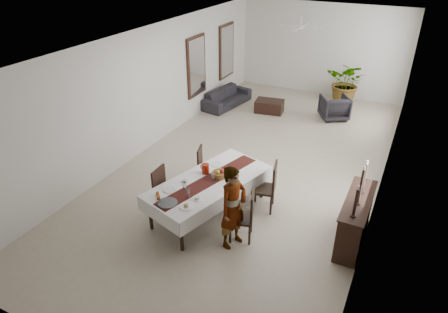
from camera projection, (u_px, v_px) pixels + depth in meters
floor at (255, 164)px, 10.24m from camera, size 6.00×12.00×0.00m
ceiling at (261, 37)px, 8.70m from camera, size 6.00×12.00×0.02m
wall_back at (322, 50)px, 14.17m from camera, size 6.00×0.02×3.20m
wall_front at (67, 272)px, 4.77m from camera, size 6.00×0.02×3.20m
wall_left at (154, 87)px, 10.65m from camera, size 0.02×12.00×3.20m
wall_right at (391, 130)px, 8.30m from camera, size 0.02×12.00×3.20m
dining_table_top at (209, 182)px, 8.10m from camera, size 1.70×2.68×0.05m
table_leg_fl at (150, 214)px, 7.80m from camera, size 0.09×0.09×0.72m
table_leg_fr at (181, 235)px, 7.26m from camera, size 0.09×0.09×0.72m
table_leg_bl at (231, 169)px, 9.31m from camera, size 0.09×0.09×0.72m
table_leg_br at (262, 183)px, 8.77m from camera, size 0.09×0.09×0.72m
tablecloth_top at (209, 181)px, 8.08m from camera, size 1.93×2.91×0.01m
tablecloth_drape_left at (189, 176)px, 8.52m from camera, size 0.77×2.57×0.31m
tablecloth_drape_right at (231, 198)px, 7.79m from camera, size 0.77×2.57×0.31m
tablecloth_drape_near at (158, 216)px, 7.30m from camera, size 1.17×0.36×0.31m
tablecloth_drape_far at (251, 163)px, 9.01m from camera, size 1.17×0.36×0.31m
table_runner at (209, 180)px, 8.08m from camera, size 1.08×2.59×0.00m
red_pitcher at (205, 169)px, 8.28m from camera, size 0.19×0.19×0.21m
pitcher_handle at (202, 167)px, 8.34m from camera, size 0.13×0.06×0.12m
wine_glass_near at (188, 193)px, 7.53m from camera, size 0.07×0.07×0.18m
wine_glass_mid at (184, 186)px, 7.73m from camera, size 0.07×0.07×0.18m
wine_glass_far at (213, 177)px, 8.04m from camera, size 0.07×0.07×0.18m
teacup_right at (197, 198)px, 7.48m from camera, size 0.09×0.09×0.06m
saucer_right at (197, 199)px, 7.49m from camera, size 0.16×0.16×0.01m
teacup_left at (185, 181)px, 8.02m from camera, size 0.09×0.09×0.06m
saucer_left at (185, 182)px, 8.03m from camera, size 0.16×0.16×0.01m
plate_near_right at (186, 207)px, 7.27m from camera, size 0.25×0.25×0.02m
bread_near_right at (186, 206)px, 7.26m from camera, size 0.09×0.09×0.09m
plate_near_left at (170, 190)px, 7.76m from camera, size 0.25×0.25×0.02m
plate_far_left at (217, 164)px, 8.64m from camera, size 0.25×0.25×0.02m
serving_tray at (168, 203)px, 7.38m from camera, size 0.37×0.37×0.02m
jam_jar_a at (158, 198)px, 7.48m from camera, size 0.07×0.07×0.08m
jam_jar_b at (157, 194)px, 7.58m from camera, size 0.07×0.07×0.08m
fruit_basket at (220, 174)px, 8.19m from camera, size 0.31×0.31×0.10m
fruit_red at (221, 171)px, 8.15m from camera, size 0.09×0.09×0.09m
fruit_green at (219, 170)px, 8.20m from camera, size 0.08×0.08×0.08m
fruit_yellow at (218, 172)px, 8.12m from camera, size 0.09×0.09×0.09m
chair_right_near_seat at (241, 218)px, 7.52m from camera, size 0.56×0.56×0.05m
chair_right_near_leg_fl at (249, 235)px, 7.46m from camera, size 0.06×0.06×0.44m
chair_right_near_leg_fr at (251, 223)px, 7.78m from camera, size 0.06×0.06×0.44m
chair_right_near_leg_bl at (230, 233)px, 7.51m from camera, size 0.06×0.06×0.44m
chair_right_near_leg_br at (233, 221)px, 7.82m from camera, size 0.06×0.06×0.44m
chair_right_near_back at (252, 206)px, 7.35m from camera, size 0.18×0.44×0.57m
chair_right_far_seat at (264, 189)px, 8.35m from camera, size 0.56×0.56×0.05m
chair_right_far_leg_fl at (271, 205)px, 8.27m from camera, size 0.06×0.06×0.46m
chair_right_far_leg_fr at (273, 195)px, 8.60m from camera, size 0.06×0.06×0.46m
chair_right_far_leg_bl at (253, 203)px, 8.35m from camera, size 0.06×0.06×0.46m
chair_right_far_leg_br at (256, 193)px, 8.67m from camera, size 0.06×0.06×0.46m
chair_right_far_back at (275, 177)px, 8.15m from camera, size 0.15×0.46×0.59m
chair_left_near_seat at (168, 195)px, 8.17m from camera, size 0.46×0.46×0.05m
chair_left_near_leg_fl at (166, 198)px, 8.51m from camera, size 0.05×0.05×0.44m
chair_left_near_leg_fr at (157, 208)px, 8.21m from camera, size 0.05×0.05×0.44m
chair_left_near_leg_bl at (181, 203)px, 8.37m from camera, size 0.05×0.05×0.44m
chair_left_near_leg_br at (172, 212)px, 8.08m from camera, size 0.05×0.05×0.44m
chair_left_near_back at (159, 180)px, 8.10m from camera, size 0.05×0.45×0.57m
chair_left_far_seat at (208, 169)px, 9.17m from camera, size 0.51×0.51×0.05m
chair_left_far_leg_fl at (203, 173)px, 9.45m from camera, size 0.05×0.05×0.41m
chair_left_far_leg_fr at (200, 181)px, 9.16m from camera, size 0.05×0.05×0.41m
chair_left_far_leg_bl at (217, 174)px, 9.40m from camera, size 0.05×0.05×0.41m
chair_left_far_leg_br at (214, 182)px, 9.11m from camera, size 0.05×0.05×0.41m
chair_left_far_back at (200, 158)px, 9.07m from camera, size 0.16×0.40×0.52m
woman at (233, 208)px, 7.20m from camera, size 0.57×0.70×1.65m
sideboard_body at (355, 221)px, 7.45m from camera, size 0.41×1.54×0.92m
sideboard_top at (359, 200)px, 7.22m from camera, size 0.45×1.60×0.03m
candlestick_near_base at (353, 216)px, 6.76m from camera, size 0.10×0.10×0.03m
candlestick_near_shaft at (356, 203)px, 6.63m from camera, size 0.05×0.05×0.51m
candlestick_near_candle at (359, 188)px, 6.49m from camera, size 0.04×0.04×0.08m
candlestick_mid_base at (358, 203)px, 7.08m from camera, size 0.10×0.10×0.03m
candlestick_mid_shaft at (361, 187)px, 6.92m from camera, size 0.05×0.05×0.67m
candlestick_mid_candle at (364, 168)px, 6.74m from camera, size 0.04×0.04×0.08m
candlestick_far_base at (362, 192)px, 7.41m from camera, size 0.10×0.10×0.03m
candlestick_far_shaft at (364, 178)px, 7.26m from camera, size 0.05×0.05×0.56m
candlestick_far_candle at (367, 163)px, 7.11m from camera, size 0.04×0.04×0.08m
sofa at (227, 97)px, 13.68m from camera, size 1.09×2.07×0.57m
armchair at (334, 107)px, 12.64m from camera, size 1.12×1.13×0.75m
coffee_table at (269, 106)px, 13.20m from camera, size 0.98×0.73×0.40m
potted_plant at (347, 83)px, 13.64m from camera, size 1.51×1.37×1.48m
mirror_frame_near at (196, 66)px, 12.35m from camera, size 0.06×1.05×1.85m
mirror_glass_near at (197, 66)px, 12.34m from camera, size 0.01×0.90×1.70m
mirror_frame_far at (226, 51)px, 14.00m from camera, size 0.06×1.05×1.85m
mirror_glass_far at (227, 51)px, 13.99m from camera, size 0.01×0.90×1.70m
fan_rod at (301, 19)px, 11.10m from camera, size 0.04×0.04×0.20m
fan_hub at (300, 27)px, 11.19m from camera, size 0.16×0.16×0.08m
fan_blade_n at (304, 25)px, 11.47m from camera, size 0.10×0.55×0.01m
fan_blade_s at (297, 29)px, 10.92m from camera, size 0.10×0.55×0.01m
fan_blade_e at (313, 28)px, 11.06m from camera, size 0.55×0.10×0.01m
fan_blade_w at (288, 26)px, 11.33m from camera, size 0.55×0.10×0.01m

